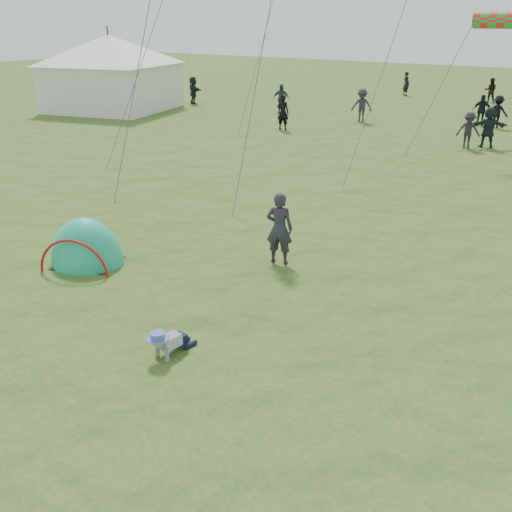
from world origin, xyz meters
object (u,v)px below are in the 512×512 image
Objects in this scene: crawling_toddler at (167,341)px; standing_adult at (279,228)px; popup_tent at (88,263)px; event_marquee at (111,70)px.

standing_adult is (-0.78, 4.43, 0.59)m from crawling_toddler.
standing_adult reaches higher than popup_tent.
popup_tent is at bearing -58.57° from event_marquee.
event_marquee is at bearing 146.24° from crawling_toddler.
event_marquee reaches higher than crawling_toddler.
crawling_toddler is 0.31× the size of popup_tent.
standing_adult is (3.56, 2.75, 0.85)m from popup_tent.
popup_tent is 25.44m from event_marquee.
crawling_toddler is 29.81m from event_marquee.
standing_adult is at bearing 104.61° from crawling_toddler.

